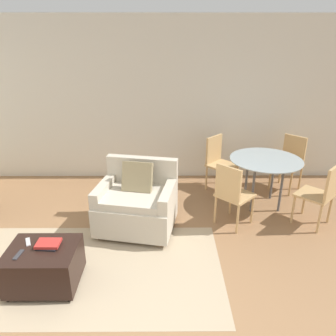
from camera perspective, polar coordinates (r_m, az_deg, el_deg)
The scene contains 12 objects.
wall_back at distance 5.71m, azimuth -3.15°, elevation 11.50°, with size 12.00×0.06×2.75m.
area_rug at distance 3.94m, azimuth -12.99°, elevation -16.75°, with size 2.90×1.68×0.01m.
armchair at distance 4.38m, azimuth -5.41°, elevation -6.14°, with size 1.11×0.99×0.93m.
ottoman at distance 3.75m, azimuth -20.79°, elevation -15.54°, with size 0.70×0.58×0.44m.
book_stack at distance 3.64m, azimuth -20.11°, elevation -12.37°, with size 0.24×0.19×0.05m.
tv_remote_primary at distance 3.79m, azimuth -23.19°, elevation -11.73°, with size 0.10×0.15×0.01m.
tv_remote_secondary at distance 3.63m, azimuth -24.61°, elevation -13.56°, with size 0.06×0.16×0.01m.
dining_table at distance 5.03m, azimuth 16.60°, elevation 0.54°, with size 1.05×1.05×0.75m.
dining_chair_near_left at distance 4.41m, azimuth 11.05°, elevation -4.06°, with size 0.59×0.59×0.90m.
dining_chair_near_right at distance 4.79m, azimuth 25.23°, elevation -3.71°, with size 0.59×0.59×0.90m.
dining_chair_far_left at distance 5.49m, azimuth 8.76°, elevation 1.49°, with size 0.59×0.59×0.90m.
dining_chair_far_right at distance 5.80m, azimuth 20.51°, elevation 1.44°, with size 0.59×0.59×0.90m.
Camera 1 is at (0.27, -2.01, 2.45)m, focal length 35.00 mm.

